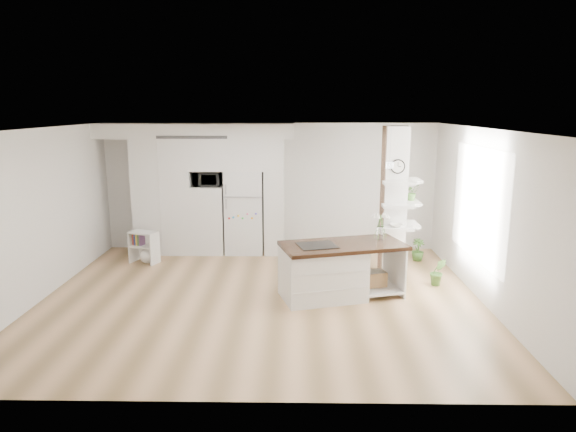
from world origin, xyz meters
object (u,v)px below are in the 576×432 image
kitchen_island (330,270)px  refrigerator (245,212)px  bookshelf (145,249)px  floor_plant_a (438,272)px

kitchen_island → refrigerator: bearing=105.8°
refrigerator → bookshelf: refrigerator is taller
bookshelf → floor_plant_a: (5.42, -1.22, -0.04)m
kitchen_island → bookshelf: 3.96m
kitchen_island → floor_plant_a: 2.00m
kitchen_island → floor_plant_a: size_ratio=4.37×
bookshelf → kitchen_island: bearing=-7.1°
refrigerator → kitchen_island: (1.62, -2.63, -0.41)m
refrigerator → kitchen_island: 3.12m
floor_plant_a → kitchen_island: bearing=-162.7°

